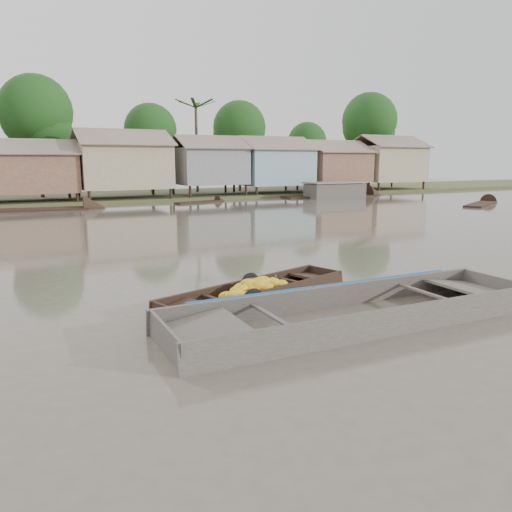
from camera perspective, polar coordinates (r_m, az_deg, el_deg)
name	(u,v)px	position (r m, az deg, el deg)	size (l,w,h in m)	color
ground	(310,300)	(11.52, 6.16, -5.01)	(120.00, 120.00, 0.00)	#524C3F
riverbank	(122,160)	(42.09, -15.02, 10.52)	(120.00, 12.47, 10.22)	#384723
banana_boat	(255,294)	(11.50, -0.13, -4.32)	(5.22, 2.64, 0.73)	black
viewer_boat	(357,317)	(10.23, 11.52, -6.84)	(8.06, 2.30, 0.64)	#3B3632
distant_boats	(270,198)	(38.53, 1.63, 6.62)	(48.18, 14.61, 1.38)	black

